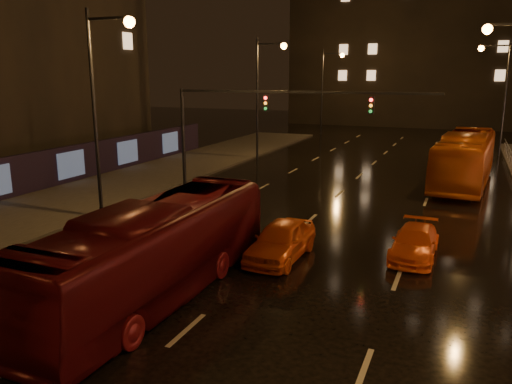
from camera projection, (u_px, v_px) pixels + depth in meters
ground at (331, 201)px, 28.42m from camera, size 140.00×140.00×0.00m
sidewalk_left at (83, 197)px, 29.04m from camera, size 7.00×70.00×0.15m
traffic_signal at (249, 115)px, 29.26m from camera, size 15.31×0.32×6.20m
bus_red at (156, 251)px, 15.85m from camera, size 2.65×11.24×3.13m
bus_curb at (465, 159)px, 32.52m from camera, size 3.86×12.47×3.42m
taxi_near at (281, 240)px, 19.41m from camera, size 1.85×4.42×1.49m
taxi_far at (415, 243)px, 19.63m from camera, size 1.71×4.09×1.18m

